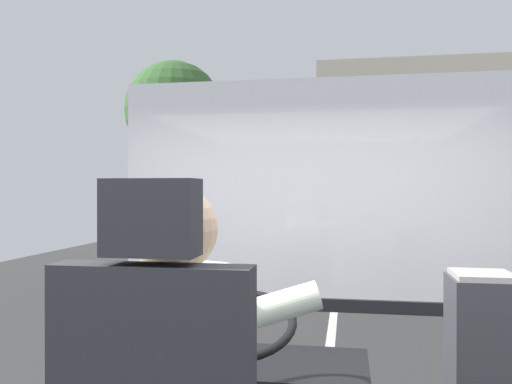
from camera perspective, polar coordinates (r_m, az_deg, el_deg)
The scene contains 6 objects.
ground at distance 10.70m, azimuth 8.79°, elevation -10.37°, with size 18.00×44.00×0.06m.
bus_driver at distance 1.53m, azimuth -8.18°, elevation -19.86°, with size 0.77×0.61×0.85m.
windshield_panel at distance 3.35m, azimuth 6.28°, elevation -3.02°, with size 2.50×0.08×1.48m.
street_tree at distance 13.37m, azimuth -8.92°, elevation 8.53°, with size 2.45×2.45×5.16m.
shop_building at distance 19.08m, azimuth 23.14°, elevation 3.08°, with size 10.53×6.05×5.79m.
parked_car_green at distance 18.70m, azimuth 24.04°, elevation -3.48°, with size 1.97×4.11×1.43m.
Camera 1 is at (0.22, -1.72, 1.95)m, focal length 36.69 mm.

